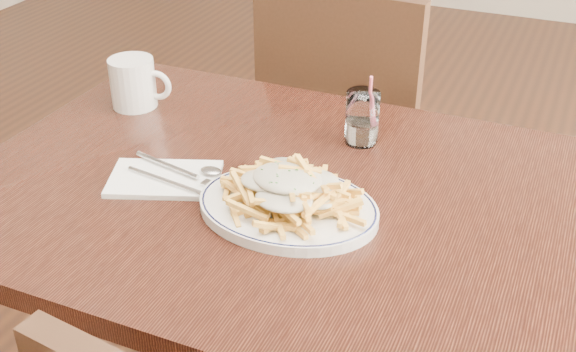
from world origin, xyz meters
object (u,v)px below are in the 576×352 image
at_px(table, 304,230).
at_px(fries_plate, 288,207).
at_px(water_glass, 362,121).
at_px(coffee_mug, 134,83).
at_px(loaded_fries, 288,184).
at_px(chair_far, 348,128).

bearing_deg(table, fries_plate, -90.44).
height_order(water_glass, coffee_mug, water_glass).
distance_m(fries_plate, water_glass, 0.29).
bearing_deg(loaded_fries, chair_far, 101.25).
relative_size(chair_far, loaded_fries, 3.66).
bearing_deg(chair_far, water_glass, -69.02).
xyz_separation_m(loaded_fries, water_glass, (0.03, 0.28, -0.01)).
xyz_separation_m(loaded_fries, coffee_mug, (-0.46, 0.25, -0.00)).
bearing_deg(table, water_glass, 82.14).
bearing_deg(fries_plate, loaded_fries, -90.00).
bearing_deg(table, loaded_fries, -90.44).
bearing_deg(coffee_mug, chair_far, 58.62).
bearing_deg(chair_far, fries_plate, -78.75).
bearing_deg(loaded_fries, fries_plate, 90.00).
height_order(table, loaded_fries, loaded_fries).
bearing_deg(loaded_fries, table, 89.56).
xyz_separation_m(table, loaded_fries, (-0.00, -0.07, 0.13)).
relative_size(loaded_fries, water_glass, 1.80).
xyz_separation_m(chair_far, loaded_fries, (0.15, -0.75, 0.28)).
height_order(chair_far, coffee_mug, chair_far).
bearing_deg(chair_far, coffee_mug, -121.38).
distance_m(table, coffee_mug, 0.51).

